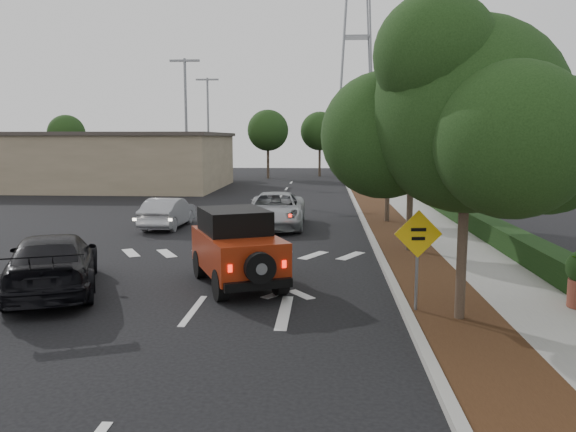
# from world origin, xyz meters

# --- Properties ---
(ground) EXTENTS (120.00, 120.00, 0.00)m
(ground) POSITION_xyz_m (0.00, 0.00, 0.00)
(ground) COLOR black
(ground) RESTS_ON ground
(curb) EXTENTS (0.20, 70.00, 0.15)m
(curb) POSITION_xyz_m (4.60, 12.00, 0.07)
(curb) COLOR #9E9B93
(curb) RESTS_ON ground
(planting_strip) EXTENTS (1.80, 70.00, 0.12)m
(planting_strip) POSITION_xyz_m (5.60, 12.00, 0.06)
(planting_strip) COLOR black
(planting_strip) RESTS_ON ground
(sidewalk) EXTENTS (2.00, 70.00, 0.12)m
(sidewalk) POSITION_xyz_m (7.50, 12.00, 0.06)
(sidewalk) COLOR gray
(sidewalk) RESTS_ON ground
(hedge) EXTENTS (0.80, 70.00, 0.80)m
(hedge) POSITION_xyz_m (8.90, 12.00, 0.40)
(hedge) COLOR black
(hedge) RESTS_ON ground
(commercial_building) EXTENTS (22.00, 12.00, 4.00)m
(commercial_building) POSITION_xyz_m (-16.00, 30.00, 2.00)
(commercial_building) COLOR #85765C
(commercial_building) RESTS_ON ground
(transmission_tower) EXTENTS (7.00, 4.00, 28.00)m
(transmission_tower) POSITION_xyz_m (6.00, 48.00, 0.00)
(transmission_tower) COLOR slate
(transmission_tower) RESTS_ON ground
(street_tree_near) EXTENTS (3.80, 3.80, 5.92)m
(street_tree_near) POSITION_xyz_m (5.60, -0.50, 0.00)
(street_tree_near) COLOR black
(street_tree_near) RESTS_ON ground
(street_tree_mid) EXTENTS (3.20, 3.20, 5.32)m
(street_tree_mid) POSITION_xyz_m (5.60, 6.50, 0.00)
(street_tree_mid) COLOR black
(street_tree_mid) RESTS_ON ground
(street_tree_far) EXTENTS (3.40, 3.40, 5.62)m
(street_tree_far) POSITION_xyz_m (5.60, 13.00, 0.00)
(street_tree_far) COLOR black
(street_tree_far) RESTS_ON ground
(light_pole_a) EXTENTS (2.00, 0.22, 9.00)m
(light_pole_a) POSITION_xyz_m (-6.50, 26.00, 0.00)
(light_pole_a) COLOR slate
(light_pole_a) RESTS_ON ground
(light_pole_b) EXTENTS (2.00, 0.22, 9.00)m
(light_pole_b) POSITION_xyz_m (-7.50, 38.00, 0.00)
(light_pole_b) COLOR slate
(light_pole_b) RESTS_ON ground
(red_jeep) EXTENTS (2.95, 3.98, 1.94)m
(red_jeep) POSITION_xyz_m (0.58, 2.30, 0.99)
(red_jeep) COLOR black
(red_jeep) RESTS_ON ground
(silver_suv_ahead) EXTENTS (2.50, 5.28, 1.46)m
(silver_suv_ahead) POSITION_xyz_m (0.76, 11.78, 0.73)
(silver_suv_ahead) COLOR #A8AAAF
(silver_suv_ahead) RESTS_ON ground
(black_suv_oncoming) EXTENTS (3.69, 5.36, 1.44)m
(black_suv_oncoming) POSITION_xyz_m (-3.77, 1.28, 0.72)
(black_suv_oncoming) COLOR black
(black_suv_oncoming) RESTS_ON ground
(silver_sedan_oncoming) EXTENTS (1.52, 3.91, 1.27)m
(silver_sedan_oncoming) POSITION_xyz_m (-3.74, 11.36, 0.63)
(silver_sedan_oncoming) COLOR #9D9EA4
(silver_sedan_oncoming) RESTS_ON ground
(parked_suv) EXTENTS (4.22, 1.80, 1.42)m
(parked_suv) POSITION_xyz_m (-9.55, 26.64, 0.71)
(parked_suv) COLOR #979B9E
(parked_suv) RESTS_ON ground
(speed_hump_sign) EXTENTS (1.01, 0.13, 2.15)m
(speed_hump_sign) POSITION_xyz_m (4.80, -0.03, 1.49)
(speed_hump_sign) COLOR slate
(speed_hump_sign) RESTS_ON ground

